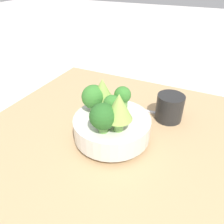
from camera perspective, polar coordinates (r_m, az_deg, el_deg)
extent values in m
plane|color=silver|center=(0.64, 2.47, -11.58)|extent=(6.00, 6.00, 0.00)
cube|color=tan|center=(0.62, 2.52, -10.12)|extent=(0.87, 0.82, 0.04)
cylinder|color=silver|center=(0.62, 0.00, -6.47)|extent=(0.09, 0.09, 0.01)
cylinder|color=silver|center=(0.60, 0.00, -3.87)|extent=(0.21, 0.21, 0.06)
cylinder|color=#6BA34C|center=(0.61, 2.70, 2.03)|extent=(0.03, 0.03, 0.03)
sphere|color=#387A2D|center=(0.60, 2.78, 4.52)|extent=(0.05, 0.05, 0.05)
cylinder|color=#7AB256|center=(0.57, 0.00, -0.45)|extent=(0.02, 0.02, 0.03)
sphere|color=#387A2D|center=(0.55, 0.00, 2.17)|extent=(0.05, 0.05, 0.05)
cylinder|color=#7AB256|center=(0.53, 1.75, -3.23)|extent=(0.02, 0.02, 0.03)
cone|color=#93B751|center=(0.50, 1.85, 1.41)|extent=(0.07, 0.07, 0.07)
cylinder|color=#6BA34C|center=(0.53, -2.30, -4.13)|extent=(0.02, 0.02, 0.02)
sphere|color=#286023|center=(0.51, -2.39, -1.15)|extent=(0.06, 0.06, 0.06)
cylinder|color=#7AB256|center=(0.61, -4.65, 1.23)|extent=(0.02, 0.02, 0.02)
sphere|color=#387A2D|center=(0.59, -4.80, 3.97)|extent=(0.07, 0.07, 0.07)
cylinder|color=#6BA34C|center=(0.60, -2.42, 2.09)|extent=(0.02, 0.02, 0.04)
cone|color=#93B751|center=(0.58, -2.53, 6.07)|extent=(0.06, 0.06, 0.06)
cylinder|color=black|center=(0.70, 14.80, 1.13)|extent=(0.08, 0.08, 0.08)
cube|color=silver|center=(0.75, 5.29, 1.05)|extent=(0.16, 0.02, 0.01)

